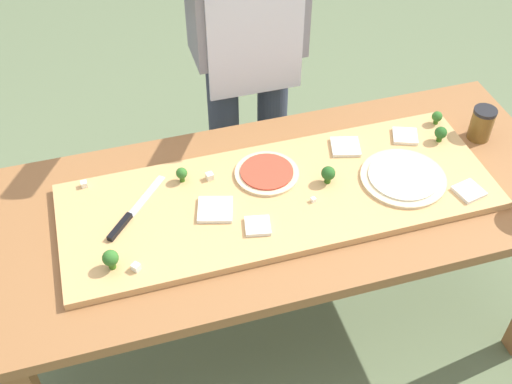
{
  "coord_description": "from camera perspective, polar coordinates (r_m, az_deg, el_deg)",
  "views": [
    {
      "loc": [
        -0.49,
        -1.34,
        2.16
      ],
      "look_at": [
        -0.09,
        0.01,
        0.78
      ],
      "focal_mm": 44.85,
      "sensor_mm": 36.0,
      "label": 1
    }
  ],
  "objects": [
    {
      "name": "pizza_whole_cheese_artichoke",
      "position": [
        2.08,
        13.0,
        1.28
      ],
      "size": [
        0.27,
        0.27,
        0.02
      ],
      "color": "beige",
      "rests_on": "cutting_board"
    },
    {
      "name": "broccoli_floret_front_right",
      "position": [
        2.02,
        -6.65,
        1.63
      ],
      "size": [
        0.04,
        0.04,
        0.05
      ],
      "color": "#366618",
      "rests_on": "cutting_board"
    },
    {
      "name": "cheese_crumble_d",
      "position": [
        2.03,
        -4.16,
        1.41
      ],
      "size": [
        0.02,
        0.02,
        0.02
      ],
      "primitive_type": "cube",
      "rotation": [
        0.0,
        0.0,
        0.15
      ],
      "color": "silver",
      "rests_on": "cutting_board"
    },
    {
      "name": "cheese_crumble_c",
      "position": [
        2.07,
        -15.08,
        0.69
      ],
      "size": [
        0.02,
        0.02,
        0.02
      ],
      "primitive_type": "cube",
      "rotation": [
        0.0,
        0.0,
        0.06
      ],
      "color": "white",
      "rests_on": "cutting_board"
    },
    {
      "name": "cheese_crumble_a",
      "position": [
        1.81,
        -10.66,
        -6.6
      ],
      "size": [
        0.03,
        0.03,
        0.02
      ],
      "primitive_type": "cube",
      "rotation": [
        0.0,
        0.0,
        0.69
      ],
      "color": "silver",
      "rests_on": "cutting_board"
    },
    {
      "name": "pizza_slice_near_right",
      "position": [
        2.09,
        18.46,
        0.07
      ],
      "size": [
        0.09,
        0.09,
        0.01
      ],
      "primitive_type": "cube",
      "rotation": [
        0.0,
        0.0,
        0.22
      ],
      "color": "silver",
      "rests_on": "cutting_board"
    },
    {
      "name": "sauce_jar",
      "position": [
        2.32,
        19.49,
        5.76
      ],
      "size": [
        0.08,
        0.08,
        0.12
      ],
      "color": "brown",
      "rests_on": "prep_table"
    },
    {
      "name": "pizza_slice_far_right",
      "position": [
        2.16,
        7.98,
        4.01
      ],
      "size": [
        0.11,
        0.11,
        0.01
      ],
      "primitive_type": "cube",
      "rotation": [
        0.0,
        0.0,
        -0.26
      ],
      "color": "silver",
      "rests_on": "cutting_board"
    },
    {
      "name": "pizza_whole_tomato_red",
      "position": [
        2.04,
        0.97,
        1.72
      ],
      "size": [
        0.21,
        0.21,
        0.02
      ],
      "color": "beige",
      "rests_on": "cutting_board"
    },
    {
      "name": "chefs_knife",
      "position": [
        1.95,
        -11.23,
        -2.09
      ],
      "size": [
        0.21,
        0.24,
        0.02
      ],
      "color": "#B7BABF",
      "rests_on": "cutting_board"
    },
    {
      "name": "cook_center",
      "position": [
        2.32,
        -0.72,
        14.41
      ],
      "size": [
        0.54,
        0.39,
        1.67
      ],
      "color": "#333847",
      "rests_on": "ground"
    },
    {
      "name": "pizza_slice_center",
      "position": [
        1.93,
        -3.66,
        -1.57
      ],
      "size": [
        0.13,
        0.13,
        0.01
      ],
      "primitive_type": "cube",
      "rotation": [
        0.0,
        0.0,
        -0.28
      ],
      "color": "silver",
      "rests_on": "cutting_board"
    },
    {
      "name": "broccoli_floret_back_mid",
      "position": [
        2.24,
        16.15,
        5.06
      ],
      "size": [
        0.04,
        0.04,
        0.06
      ],
      "color": "#2C5915",
      "rests_on": "cutting_board"
    },
    {
      "name": "broccoli_floret_center_right",
      "position": [
        2.01,
        6.48,
        1.59
      ],
      "size": [
        0.04,
        0.04,
        0.06
      ],
      "color": "#2C5915",
      "rests_on": "cutting_board"
    },
    {
      "name": "pizza_slice_near_left",
      "position": [
        1.88,
        0.15,
        -3.04
      ],
      "size": [
        0.09,
        0.09,
        0.01
      ],
      "primitive_type": "cube",
      "rotation": [
        0.0,
        0.0,
        -0.2
      ],
      "color": "silver",
      "rests_on": "cutting_board"
    },
    {
      "name": "cheese_crumble_b",
      "position": [
        1.96,
        5.14,
        -0.69
      ],
      "size": [
        0.02,
        0.02,
        0.01
      ],
      "primitive_type": "cube",
      "rotation": [
        0.0,
        0.0,
        0.26
      ],
      "color": "white",
      "rests_on": "cutting_board"
    },
    {
      "name": "broccoli_floret_back_left",
      "position": [
        1.8,
        -12.84,
        -5.81
      ],
      "size": [
        0.05,
        0.05,
        0.06
      ],
      "color": "#366618",
      "rests_on": "cutting_board"
    },
    {
      "name": "prep_table",
      "position": [
        2.08,
        2.5,
        -2.22
      ],
      "size": [
        1.82,
        0.78,
        0.74
      ],
      "color": "brown",
      "rests_on": "ground"
    },
    {
      "name": "ground_plane",
      "position": [
        2.59,
        2.05,
        -12.12
      ],
      "size": [
        8.0,
        8.0,
        0.0
      ],
      "primitive_type": "plane",
      "color": "#60704C"
    },
    {
      "name": "pizza_slice_far_left",
      "position": [
        2.24,
        13.15,
        4.88
      ],
      "size": [
        0.11,
        0.11,
        0.01
      ],
      "primitive_type": "cube",
      "rotation": [
        0.0,
        0.0,
        -0.38
      ],
      "color": "silver",
      "rests_on": "cutting_board"
    },
    {
      "name": "cutting_board",
      "position": [
        1.99,
        2.1,
        -0.41
      ],
      "size": [
        1.35,
        0.48,
        0.03
      ],
      "primitive_type": "cube",
      "color": "tan",
      "rests_on": "prep_table"
    },
    {
      "name": "broccoli_floret_front_left",
      "position": [
        2.31,
        15.84,
        6.46
      ],
      "size": [
        0.04,
        0.04,
        0.05
      ],
      "color": "#366618",
      "rests_on": "cutting_board"
    }
  ]
}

